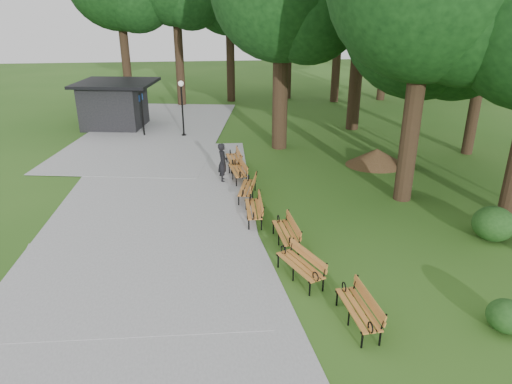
{
  "coord_description": "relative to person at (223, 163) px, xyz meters",
  "views": [
    {
      "loc": [
        -1.77,
        -14.09,
        7.39
      ],
      "look_at": [
        -0.09,
        1.07,
        1.1
      ],
      "focal_mm": 32.57,
      "sensor_mm": 36.0,
      "label": 1
    }
  ],
  "objects": [
    {
      "name": "person",
      "position": [
        0.0,
        0.0,
        0.0
      ],
      "size": [
        0.42,
        0.63,
        1.73
      ],
      "primitive_type": "imported",
      "rotation": [
        0.0,
        0.0,
        1.56
      ],
      "color": "black",
      "rests_on": "ground"
    },
    {
      "name": "kiosk",
      "position": [
        -6.31,
        10.32,
        0.57
      ],
      "size": [
        5.19,
        4.7,
        2.86
      ],
      "primitive_type": null,
      "rotation": [
        0.0,
        0.0,
        -0.17
      ],
      "color": "black",
      "rests_on": "ground"
    },
    {
      "name": "bench_0",
      "position": [
        2.83,
        -10.22,
        -0.43
      ],
      "size": [
        0.8,
        1.95,
        0.88
      ],
      "primitive_type": null,
      "rotation": [
        0.0,
        0.0,
        -1.49
      ],
      "color": "#BC6E2B",
      "rests_on": "ground"
    },
    {
      "name": "lawn_tree_1",
      "position": [
        8.56,
        0.37,
        5.87
      ],
      "size": [
        6.77,
        6.77,
        10.15
      ],
      "color": "black",
      "rests_on": "ground"
    },
    {
      "name": "shrub_0",
      "position": [
        8.66,
        -6.42,
        -0.87
      ],
      "size": [
        1.36,
        1.36,
        1.15
      ],
      "primitive_type": "ellipsoid",
      "color": "#193D14",
      "rests_on": "ground"
    },
    {
      "name": "bench_3",
      "position": [
        0.92,
        -4.08,
        -0.43
      ],
      "size": [
        0.7,
        1.92,
        0.88
      ],
      "primitive_type": null,
      "rotation": [
        0.0,
        0.0,
        -1.6
      ],
      "color": "#BC6E2B",
      "rests_on": "ground"
    },
    {
      "name": "bench_2",
      "position": [
        1.76,
        -6.03,
        -0.43
      ],
      "size": [
        0.78,
        1.94,
        0.88
      ],
      "primitive_type": null,
      "rotation": [
        0.0,
        0.0,
        -1.5
      ],
      "color": "#BC6E2B",
      "rests_on": "ground"
    },
    {
      "name": "bench_5",
      "position": [
        0.64,
        0.08,
        -0.43
      ],
      "size": [
        0.87,
        1.97,
        0.88
      ],
      "primitive_type": null,
      "rotation": [
        0.0,
        0.0,
        -1.44
      ],
      "color": "#BC6E2B",
      "rests_on": "ground"
    },
    {
      "name": "lamp_post",
      "position": [
        -1.97,
        7.68,
        1.45
      ],
      "size": [
        0.32,
        0.32,
        3.22
      ],
      "color": "black",
      "rests_on": "ground"
    },
    {
      "name": "bench_1",
      "position": [
        1.83,
        -8.07,
        -0.43
      ],
      "size": [
        1.32,
        2.0,
        0.88
      ],
      "primitive_type": null,
      "rotation": [
        0.0,
        0.0,
        -1.18
      ],
      "color": "#BC6E2B",
      "rests_on": "ground"
    },
    {
      "name": "ground",
      "position": [
        1.1,
        -5.16,
        -0.87
      ],
      "size": [
        100.0,
        100.0,
        0.0
      ],
      "primitive_type": "plane",
      "color": "#285117",
      "rests_on": "ground"
    },
    {
      "name": "path",
      "position": [
        -2.9,
        -2.16,
        -0.84
      ],
      "size": [
        12.0,
        38.0,
        0.06
      ],
      "primitive_type": "cube",
      "color": "gray",
      "rests_on": "ground"
    },
    {
      "name": "dirt_mound",
      "position": [
        7.49,
        1.39,
        -0.46
      ],
      "size": [
        2.46,
        2.46,
        0.82
      ],
      "primitive_type": "cone",
      "color": "#47301C",
      "rests_on": "ground"
    },
    {
      "name": "bench_4",
      "position": [
        0.88,
        -2.02,
        -0.43
      ],
      "size": [
        1.06,
        2.0,
        0.88
      ],
      "primitive_type": null,
      "rotation": [
        0.0,
        0.0,
        -1.8
      ],
      "color": "#BC6E2B",
      "rests_on": "ground"
    },
    {
      "name": "bench_6",
      "position": [
        0.58,
        1.65,
        -0.43
      ],
      "size": [
        0.78,
        1.94,
        0.88
      ],
      "primitive_type": null,
      "rotation": [
        0.0,
        0.0,
        -1.5
      ],
      "color": "#BC6E2B",
      "rests_on": "ground"
    },
    {
      "name": "lawn_tree_5",
      "position": [
        12.86,
        2.66,
        6.32
      ],
      "size": [
        5.09,
        5.09,
        9.8
      ],
      "color": "black",
      "rests_on": "ground"
    },
    {
      "name": "shrub_2",
      "position": [
        6.32,
        -10.82,
        -0.87
      ],
      "size": [
        0.94,
        0.94,
        0.8
      ],
      "primitive_type": "ellipsoid",
      "color": "#193D14",
      "rests_on": "ground"
    }
  ]
}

